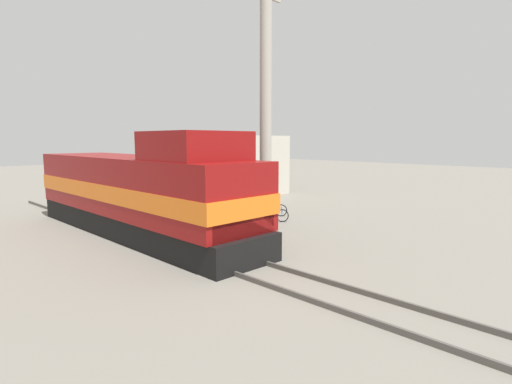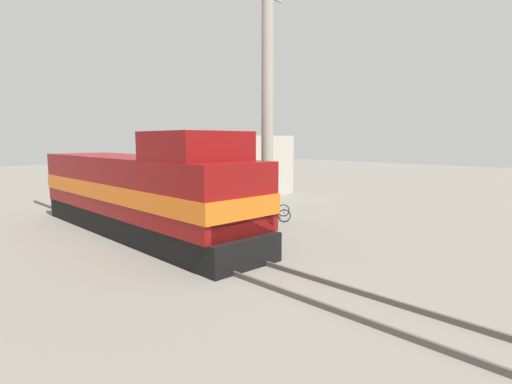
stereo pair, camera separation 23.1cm
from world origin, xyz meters
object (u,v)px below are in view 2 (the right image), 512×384
at_px(billboard_sign, 197,171).
at_px(vendor_umbrella, 226,191).
at_px(utility_pole, 267,100).
at_px(bicycle, 284,213).
at_px(locomotive, 144,193).
at_px(person_bystander, 274,207).

bearing_deg(billboard_sign, vendor_umbrella, -96.61).
bearing_deg(billboard_sign, utility_pole, -86.25).
xyz_separation_m(vendor_umbrella, bicycle, (3.02, -1.09, -1.34)).
distance_m(vendor_umbrella, bicycle, 3.48).
height_order(locomotive, billboard_sign, locomotive).
height_order(locomotive, vendor_umbrella, locomotive).
bearing_deg(vendor_umbrella, bicycle, -19.89).
relative_size(locomotive, vendor_umbrella, 5.72).
bearing_deg(locomotive, utility_pole, -32.62).
relative_size(locomotive, person_bystander, 8.62).
bearing_deg(billboard_sign, locomotive, -155.20).
bearing_deg(bicycle, billboard_sign, 171.04).
bearing_deg(locomotive, person_bystander, -26.28).
relative_size(locomotive, bicycle, 8.94).
distance_m(locomotive, vendor_umbrella, 4.09).
distance_m(vendor_umbrella, person_bystander, 2.46).
height_order(person_bystander, bicycle, person_bystander).
relative_size(utility_pole, vendor_umbrella, 4.66).
bearing_deg(person_bystander, utility_pole, -158.69).
distance_m(locomotive, bicycle, 7.43).
bearing_deg(utility_pole, locomotive, 147.38).
relative_size(vendor_umbrella, bicycle, 1.56).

